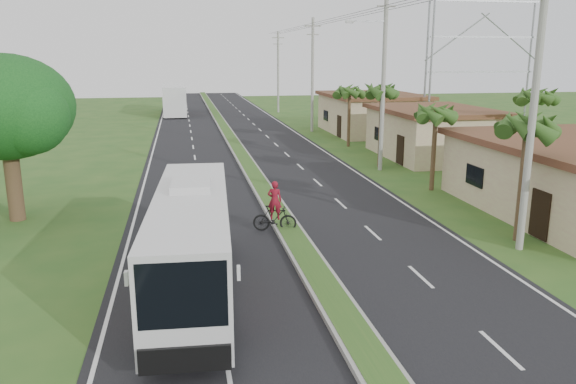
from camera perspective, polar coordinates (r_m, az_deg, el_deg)
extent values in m
plane|color=#2B531E|center=(18.91, 3.45, -9.38)|extent=(180.00, 180.00, 0.00)
cube|color=black|center=(37.83, -3.94, 2.38)|extent=(14.00, 160.00, 0.02)
cube|color=gray|center=(37.82, -3.94, 2.51)|extent=(1.20, 160.00, 0.17)
cube|color=#2B531E|center=(37.80, -3.94, 2.64)|extent=(0.95, 160.00, 0.02)
cube|color=silver|center=(37.66, -14.12, 1.93)|extent=(0.12, 160.00, 0.01)
cube|color=silver|center=(39.17, 5.85, 2.71)|extent=(0.12, 160.00, 0.01)
cube|color=tan|center=(43.34, 14.48, 5.65)|extent=(7.00, 10.00, 3.35)
cube|color=brown|center=(43.14, 14.63, 8.06)|extent=(7.60, 10.60, 0.32)
cube|color=tan|center=(56.23, 8.45, 7.76)|extent=(8.00, 11.00, 3.50)
cube|color=brown|center=(56.07, 8.52, 9.70)|extent=(8.60, 11.60, 0.32)
cylinder|color=#473321|center=(24.41, 22.67, 1.03)|extent=(0.26, 0.26, 5.00)
cylinder|color=#473321|center=(32.36, 14.59, 4.17)|extent=(0.26, 0.26, 4.60)
cylinder|color=#473321|center=(38.47, 9.39, 6.48)|extent=(0.26, 0.26, 5.40)
cylinder|color=#473321|center=(47.14, 6.21, 7.51)|extent=(0.26, 0.26, 4.80)
cylinder|color=#473321|center=(38.91, 23.63, 5.45)|extent=(0.26, 0.26, 5.20)
cylinder|color=#473321|center=(28.44, -26.14, 1.32)|extent=(0.70, 0.70, 4.00)
ellipsoid|color=#114016|center=(28.01, -26.83, 7.72)|extent=(6.00, 6.00, 4.68)
sphere|color=#114016|center=(26.77, -24.85, 7.07)|extent=(3.40, 3.40, 3.40)
cylinder|color=gray|center=(22.88, 23.67, 7.78)|extent=(0.28, 0.28, 11.00)
cylinder|color=gray|center=(37.17, 9.68, 11.33)|extent=(0.28, 0.28, 12.00)
cube|color=gray|center=(37.26, 9.96, 18.10)|extent=(1.20, 0.10, 0.10)
cube|color=gray|center=(36.80, 8.07, 16.82)|extent=(2.40, 0.10, 0.10)
cylinder|color=gray|center=(56.37, 2.50, 11.73)|extent=(0.28, 0.28, 11.00)
cube|color=gray|center=(56.40, 2.55, 16.51)|extent=(1.60, 0.12, 0.12)
cube|color=gray|center=(56.37, 2.54, 15.69)|extent=(1.20, 0.10, 0.10)
cylinder|color=gray|center=(75.97, -1.01, 12.05)|extent=(0.28, 0.28, 10.50)
cube|color=gray|center=(75.98, -1.03, 15.40)|extent=(1.60, 0.12, 0.12)
cube|color=gray|center=(75.96, -1.02, 14.80)|extent=(1.20, 0.10, 0.10)
cylinder|color=gray|center=(51.04, 14.29, 11.69)|extent=(0.18, 0.18, 12.00)
cylinder|color=gray|center=(55.97, 23.80, 11.11)|extent=(0.18, 0.18, 12.00)
cylinder|color=gray|center=(51.95, 13.82, 11.75)|extent=(0.18, 0.18, 12.00)
cylinder|color=gray|center=(56.80, 23.23, 11.18)|extent=(0.18, 0.18, 12.00)
cube|color=gray|center=(53.76, 19.01, 11.46)|extent=(10.00, 0.14, 0.14)
cube|color=gray|center=(53.77, 19.26, 14.65)|extent=(10.00, 0.14, 0.14)
cube|color=gray|center=(53.94, 19.52, 17.82)|extent=(10.00, 0.14, 0.14)
cube|color=silver|center=(17.93, -9.73, -4.71)|extent=(2.85, 10.80, 2.81)
cube|color=black|center=(18.26, -9.75, -2.34)|extent=(2.77, 8.67, 1.12)
cube|color=black|center=(12.84, -10.69, -10.20)|extent=(2.01, 0.26, 1.57)
cube|color=red|center=(17.11, -9.79, -7.61)|extent=(2.54, 4.76, 0.49)
cube|color=yellow|center=(18.44, -9.60, -6.76)|extent=(2.43, 2.80, 0.22)
cube|color=silver|center=(18.56, -9.80, 0.81)|extent=(1.37, 2.21, 0.25)
cylinder|color=black|center=(15.40, -13.85, -13.51)|extent=(0.34, 0.94, 0.93)
cylinder|color=black|center=(15.29, -6.13, -13.37)|extent=(0.34, 0.94, 0.93)
cylinder|color=black|center=(21.12, -12.04, -5.80)|extent=(0.34, 0.94, 0.93)
cylinder|color=black|center=(21.04, -6.55, -5.66)|extent=(0.34, 0.94, 0.93)
cube|color=silver|center=(75.13, -11.50, 9.24)|extent=(3.02, 12.83, 3.55)
cube|color=black|center=(75.62, -11.55, 10.07)|extent=(3.01, 9.49, 1.21)
cube|color=#F14F18|center=(74.08, -11.47, 8.66)|extent=(2.94, 6.16, 0.39)
cylinder|color=black|center=(70.00, -12.41, 7.73)|extent=(0.35, 1.07, 1.07)
cylinder|color=black|center=(70.02, -10.39, 7.82)|extent=(0.35, 1.07, 1.07)
cylinder|color=black|center=(79.95, -12.38, 8.43)|extent=(0.35, 1.07, 1.07)
cylinder|color=black|center=(79.97, -10.61, 8.52)|extent=(0.35, 1.07, 1.07)
imported|color=black|center=(24.19, -1.36, -2.73)|extent=(1.96, 0.99, 1.13)
imported|color=maroon|center=(23.97, -1.37, -0.84)|extent=(0.70, 0.55, 1.69)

